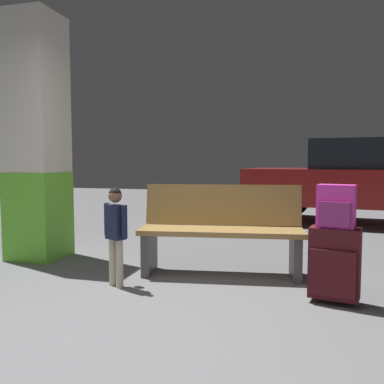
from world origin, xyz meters
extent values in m
cube|color=slate|center=(0.00, 4.00, -0.05)|extent=(18.00, 18.00, 0.10)
cube|color=#66C633|center=(-1.77, 1.84, 0.50)|extent=(0.57, 0.57, 1.00)
cube|color=silver|center=(-1.77, 1.84, 1.89)|extent=(0.56, 0.56, 1.78)
cube|color=#9E7A42|center=(0.42, 1.67, 0.44)|extent=(1.65, 0.65, 0.05)
cube|color=#9E7A42|center=(0.38, 1.92, 0.68)|extent=(1.60, 0.33, 0.42)
cube|color=#4C4C51|center=(-0.29, 1.57, 0.21)|extent=(0.13, 0.41, 0.41)
cube|color=#4C4C51|center=(1.13, 1.77, 0.21)|extent=(0.13, 0.41, 0.41)
cube|color=#471419|center=(1.44, 1.14, 0.32)|extent=(0.41, 0.27, 0.56)
cube|color=#471419|center=(1.42, 1.03, 0.26)|extent=(0.34, 0.09, 0.36)
cube|color=#A5A5AA|center=(1.46, 1.22, 0.59)|extent=(0.14, 0.05, 0.02)
cylinder|color=black|center=(1.30, 1.25, 0.02)|extent=(0.03, 0.05, 0.04)
cylinder|color=black|center=(1.61, 1.19, 0.02)|extent=(0.03, 0.05, 0.04)
cube|color=#D833A5|center=(1.44, 1.14, 0.77)|extent=(0.31, 0.22, 0.34)
cube|color=#8E2B70|center=(1.42, 1.05, 0.72)|extent=(0.23, 0.08, 0.19)
cylinder|color=black|center=(1.44, 1.14, 0.93)|extent=(0.06, 0.04, 0.02)
cylinder|color=beige|center=(-0.38, 1.05, 0.22)|extent=(0.06, 0.06, 0.43)
cylinder|color=beige|center=(-0.46, 1.09, 0.22)|extent=(0.06, 0.06, 0.43)
cube|color=#191E38|center=(-0.42, 1.07, 0.59)|extent=(0.20, 0.17, 0.31)
cylinder|color=#191E38|center=(-0.31, 1.02, 0.60)|extent=(0.05, 0.05, 0.29)
cylinder|color=#191E38|center=(-0.53, 1.13, 0.60)|extent=(0.05, 0.05, 0.29)
sphere|color=brown|center=(-0.42, 1.07, 0.82)|extent=(0.12, 0.12, 0.12)
sphere|color=black|center=(-0.42, 1.07, 0.84)|extent=(0.11, 0.11, 0.11)
cylinder|color=red|center=(-0.44, 1.18, 0.60)|extent=(0.06, 0.06, 0.10)
cylinder|color=red|center=(-0.44, 1.18, 0.68)|extent=(0.01, 0.01, 0.06)
cube|color=maroon|center=(2.24, 5.58, 0.67)|extent=(4.25, 2.11, 0.64)
cube|color=black|center=(2.39, 5.57, 1.25)|extent=(2.25, 1.75, 0.52)
cylinder|color=black|center=(0.86, 4.92, 0.30)|extent=(0.62, 0.26, 0.60)
cylinder|color=black|center=(1.03, 6.51, 0.30)|extent=(0.62, 0.26, 0.60)
camera|label=1|loc=(1.18, -2.20, 1.13)|focal=37.91mm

